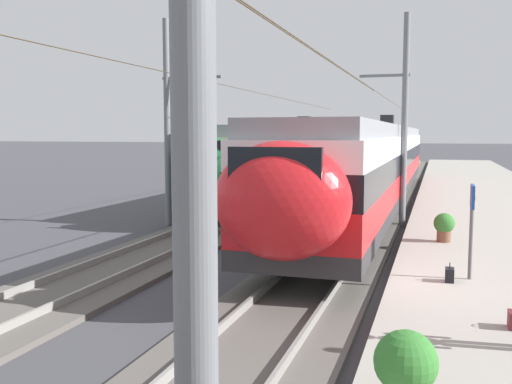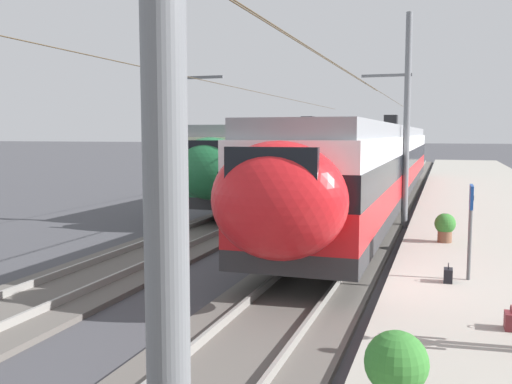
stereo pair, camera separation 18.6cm
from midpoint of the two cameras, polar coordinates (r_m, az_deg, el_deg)
The scene contains 11 objects.
ground_plane at distance 13.00m, azimuth 9.68°, elevation -9.98°, with size 400.00×400.00×0.00m, color #424247.
track_near at distance 13.19m, azimuth 4.65°, elevation -9.38°, with size 120.00×3.00×0.28m.
track_far at distance 15.08m, azimuth -14.40°, elevation -7.60°, with size 120.00×3.00×0.28m.
train_near_platform at distance 27.29m, azimuth 11.68°, elevation 3.02°, with size 35.33×2.90×4.27m.
train_far_track at distance 31.10m, azimuth 3.03°, elevation 3.44°, with size 23.96×3.01×4.27m.
catenary_mast_mid at distance 22.03m, azimuth 14.09°, elevation 7.17°, with size 46.27×1.84×7.92m.
catenary_mast_far_side at distance 21.99m, azimuth -8.72°, elevation 7.16°, with size 46.27×2.36×7.79m.
platform_sign at distance 13.11m, azimuth 20.36°, elevation -1.71°, with size 0.70×0.08×2.06m.
handbag_near_sign at distance 12.97m, azimuth 18.35°, elevation -7.83°, with size 0.32×0.18×0.42m.
potted_plant_platform_edge at distance 7.04m, azimuth 13.94°, elevation -16.40°, with size 0.74×0.74×0.91m.
potted_plant_by_shelter at distance 17.54m, azimuth 17.97°, elevation -3.15°, with size 0.60×0.60×0.85m.
Camera 1 is at (-12.43, -1.60, 3.53)m, focal length 40.10 mm.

